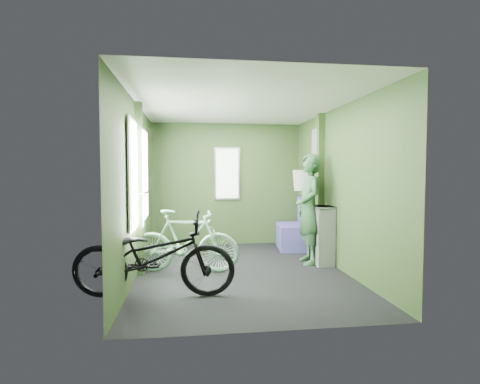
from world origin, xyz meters
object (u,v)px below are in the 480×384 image
Objects in this scene: passenger at (309,209)px; bench_seat at (293,233)px; bicycle_black at (154,298)px; bicycle_mint at (185,273)px; waste_box at (323,235)px.

bench_seat is (0.07, 1.13, -0.55)m from passenger.
bicycle_black is 1.03m from bicycle_mint.
passenger is 0.44m from waste_box.
passenger is 1.78× the size of bench_seat.
bicycle_mint is 2.42m from bench_seat.
passenger is (1.85, 0.33, 0.83)m from bicycle_mint.
bicycle_mint is 2.05m from passenger.
passenger reaches higher than bicycle_black.
waste_box is at bearing 60.30° from passenger.
passenger is at bearing -69.57° from bicycle_mint.
bicycle_mint is 1.58× the size of bench_seat.
bench_seat is at bearing -42.31° from bicycle_mint.
waste_box reaches higher than bicycle_black.
bicycle_mint is 2.09m from waste_box.
bench_seat is (2.24, 2.44, 0.27)m from bicycle_black.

